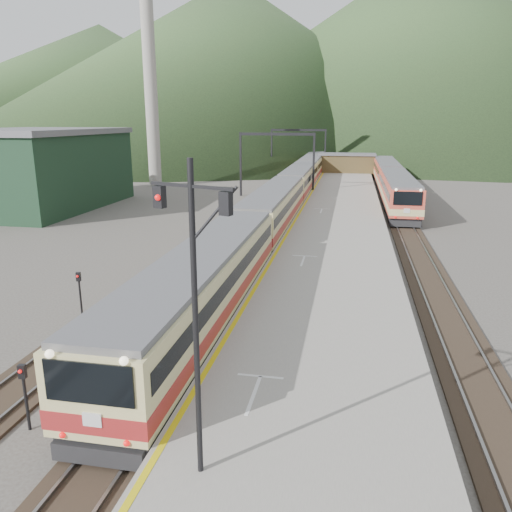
% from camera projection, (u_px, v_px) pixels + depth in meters
% --- Properties ---
extents(track_main, '(2.60, 200.00, 0.23)m').
position_uv_depth(track_main, '(282.00, 219.00, 49.17)').
color(track_main, black).
rests_on(track_main, ground).
extents(track_far, '(2.60, 200.00, 0.23)m').
position_uv_depth(track_far, '(233.00, 217.00, 50.08)').
color(track_far, black).
rests_on(track_far, ground).
extents(track_second, '(2.60, 200.00, 0.23)m').
position_uv_depth(track_second, '(403.00, 223.00, 47.09)').
color(track_second, black).
rests_on(track_second, ground).
extents(platform, '(8.00, 100.00, 1.00)m').
position_uv_depth(platform, '(339.00, 221.00, 46.15)').
color(platform, gray).
rests_on(platform, ground).
extents(gantry_near, '(9.55, 0.25, 8.00)m').
position_uv_depth(gantry_near, '(277.00, 152.00, 62.44)').
color(gantry_near, black).
rests_on(gantry_near, ground).
extents(gantry_far, '(9.55, 0.25, 8.00)m').
position_uv_depth(gantry_far, '(298.00, 143.00, 86.12)').
color(gantry_far, black).
rests_on(gantry_far, ground).
extents(warehouse, '(14.50, 20.50, 8.60)m').
position_uv_depth(warehouse, '(34.00, 169.00, 55.02)').
color(warehouse, black).
rests_on(warehouse, ground).
extents(smokestack, '(1.80, 1.80, 30.00)m').
position_uv_depth(smokestack, '(150.00, 79.00, 70.05)').
color(smokestack, '#9E998E').
rests_on(smokestack, ground).
extents(station_shed, '(9.40, 4.40, 3.10)m').
position_uv_depth(station_shed, '(347.00, 163.00, 83.49)').
color(station_shed, '#4F4123').
rests_on(station_shed, platform).
extents(hill_a, '(180.00, 180.00, 60.00)m').
position_uv_depth(hill_a, '(234.00, 64.00, 190.59)').
color(hill_a, '#2C4124').
rests_on(hill_a, ground).
extents(hill_b, '(220.00, 220.00, 75.00)m').
position_uv_depth(hill_b, '(414.00, 52.00, 213.80)').
color(hill_b, '#2C4124').
rests_on(hill_b, ground).
extents(hill_d, '(200.00, 200.00, 55.00)m').
position_uv_depth(hill_d, '(103.00, 83.00, 253.12)').
color(hill_d, '#2C4124').
rests_on(hill_d, ground).
extents(main_train, '(3.10, 84.94, 3.79)m').
position_uv_depth(main_train, '(289.00, 191.00, 53.58)').
color(main_train, '#D2C67F').
rests_on(main_train, track_main).
extents(second_train, '(3.01, 40.95, 3.67)m').
position_uv_depth(second_train, '(391.00, 180.00, 63.52)').
color(second_train, '#D74C38').
rests_on(second_train, track_second).
extents(signal_mast, '(2.09, 0.87, 7.77)m').
position_uv_depth(signal_mast, '(195.00, 295.00, 11.34)').
color(signal_mast, black).
rests_on(signal_mast, platform).
extents(short_signal_a, '(0.24, 0.19, 2.27)m').
position_uv_depth(short_signal_a, '(24.00, 388.00, 15.51)').
color(short_signal_a, black).
rests_on(short_signal_a, ground).
extents(short_signal_b, '(0.23, 0.18, 2.27)m').
position_uv_depth(short_signal_b, '(221.00, 226.00, 39.27)').
color(short_signal_b, black).
rests_on(short_signal_b, ground).
extents(short_signal_c, '(0.25, 0.21, 2.27)m').
position_uv_depth(short_signal_c, '(80.00, 288.00, 24.77)').
color(short_signal_c, black).
rests_on(short_signal_c, ground).
extents(worker, '(0.65, 0.56, 1.51)m').
position_uv_depth(worker, '(104.00, 323.00, 22.25)').
color(worker, '#202233').
rests_on(worker, ground).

